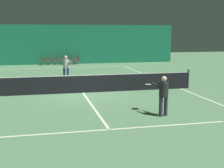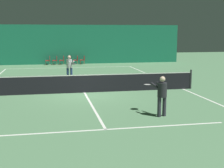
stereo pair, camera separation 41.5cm
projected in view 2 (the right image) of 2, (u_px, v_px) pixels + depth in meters
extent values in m
plane|color=#56845B|center=(84.00, 93.00, 16.30)|extent=(60.00, 60.00, 0.00)
cube|color=#196B4C|center=(67.00, 45.00, 30.80)|extent=(23.00, 0.12, 3.86)
cube|color=white|center=(70.00, 68.00, 27.82)|extent=(11.00, 0.10, 0.00)
cube|color=white|center=(75.00, 76.00, 22.49)|extent=(8.25, 0.10, 0.00)
cube|color=white|center=(106.00, 129.00, 10.11)|extent=(8.25, 0.10, 0.00)
cube|color=white|center=(183.00, 89.00, 17.35)|extent=(0.10, 23.80, 0.00)
cube|color=white|center=(84.00, 93.00, 16.30)|extent=(0.10, 12.80, 0.00)
cube|color=black|center=(84.00, 84.00, 16.22)|extent=(11.90, 0.02, 0.95)
cube|color=white|center=(84.00, 75.00, 16.15)|extent=(11.90, 0.02, 0.05)
cylinder|color=#333338|center=(191.00, 79.00, 17.35)|extent=(0.10, 0.10, 1.07)
cylinder|color=#2D2D38|center=(159.00, 107.00, 11.58)|extent=(0.18, 0.18, 0.74)
cylinder|color=#2D2D38|center=(164.00, 106.00, 11.69)|extent=(0.18, 0.18, 0.74)
cylinder|color=#232328|center=(162.00, 90.00, 11.53)|extent=(0.44, 0.44, 0.54)
sphere|color=beige|center=(163.00, 79.00, 11.46)|extent=(0.21, 0.21, 0.21)
cylinder|color=#232328|center=(155.00, 86.00, 11.65)|extent=(0.24, 0.51, 0.22)
cylinder|color=#232328|center=(161.00, 85.00, 11.78)|extent=(0.24, 0.51, 0.22)
cylinder|color=black|center=(152.00, 86.00, 12.07)|extent=(0.12, 0.30, 0.03)
torus|color=black|center=(147.00, 85.00, 12.33)|extent=(0.41, 0.41, 0.03)
cylinder|color=silver|center=(147.00, 85.00, 12.33)|extent=(0.35, 0.35, 0.00)
cylinder|color=navy|center=(71.00, 74.00, 20.80)|extent=(0.18, 0.18, 0.79)
cylinder|color=navy|center=(68.00, 74.00, 20.70)|extent=(0.18, 0.18, 0.79)
cylinder|color=#B7B7BC|center=(69.00, 64.00, 20.64)|extent=(0.45, 0.45, 0.57)
sphere|color=beige|center=(69.00, 57.00, 20.57)|extent=(0.22, 0.22, 0.22)
cylinder|color=#B7B7BC|center=(73.00, 62.00, 20.45)|extent=(0.22, 0.55, 0.23)
cylinder|color=#B7B7BC|center=(68.00, 62.00, 20.33)|extent=(0.22, 0.55, 0.23)
cylinder|color=black|center=(72.00, 64.00, 20.03)|extent=(0.10, 0.30, 0.03)
torus|color=black|center=(74.00, 64.00, 19.76)|extent=(0.40, 0.40, 0.03)
cylinder|color=silver|center=(74.00, 64.00, 19.76)|extent=(0.33, 0.33, 0.00)
cylinder|color=brown|center=(46.00, 63.00, 30.33)|extent=(0.03, 0.03, 0.39)
cylinder|color=brown|center=(46.00, 63.00, 29.96)|extent=(0.03, 0.03, 0.39)
cylinder|color=brown|center=(50.00, 63.00, 30.40)|extent=(0.03, 0.03, 0.39)
cylinder|color=brown|center=(50.00, 63.00, 30.03)|extent=(0.03, 0.03, 0.39)
cube|color=#A51E1E|center=(48.00, 61.00, 30.14)|extent=(0.44, 0.44, 0.05)
cube|color=#A51E1E|center=(50.00, 58.00, 30.14)|extent=(0.04, 0.44, 0.40)
cylinder|color=brown|center=(53.00, 63.00, 30.45)|extent=(0.03, 0.03, 0.39)
cylinder|color=brown|center=(53.00, 63.00, 30.09)|extent=(0.03, 0.03, 0.39)
cylinder|color=brown|center=(57.00, 63.00, 30.53)|extent=(0.03, 0.03, 0.39)
cylinder|color=brown|center=(57.00, 63.00, 30.16)|extent=(0.03, 0.03, 0.39)
cube|color=#A51E1E|center=(55.00, 60.00, 30.27)|extent=(0.44, 0.44, 0.05)
cube|color=#A51E1E|center=(57.00, 58.00, 30.27)|extent=(0.04, 0.44, 0.40)
cylinder|color=brown|center=(60.00, 62.00, 30.58)|extent=(0.03, 0.03, 0.39)
cylinder|color=brown|center=(60.00, 63.00, 30.21)|extent=(0.03, 0.03, 0.39)
cylinder|color=brown|center=(64.00, 62.00, 30.65)|extent=(0.03, 0.03, 0.39)
cylinder|color=brown|center=(64.00, 63.00, 30.29)|extent=(0.03, 0.03, 0.39)
cube|color=#A51E1E|center=(62.00, 60.00, 30.40)|extent=(0.44, 0.44, 0.05)
cube|color=#A51E1E|center=(64.00, 58.00, 30.40)|extent=(0.04, 0.44, 0.40)
cylinder|color=brown|center=(67.00, 62.00, 30.71)|extent=(0.03, 0.03, 0.39)
cylinder|color=brown|center=(67.00, 63.00, 30.34)|extent=(0.03, 0.03, 0.39)
cylinder|color=brown|center=(70.00, 62.00, 30.78)|extent=(0.03, 0.03, 0.39)
cylinder|color=brown|center=(71.00, 63.00, 30.41)|extent=(0.03, 0.03, 0.39)
cube|color=#A51E1E|center=(69.00, 60.00, 30.53)|extent=(0.44, 0.44, 0.05)
cube|color=#A51E1E|center=(71.00, 58.00, 30.53)|extent=(0.04, 0.44, 0.40)
cylinder|color=brown|center=(73.00, 62.00, 30.84)|extent=(0.03, 0.03, 0.39)
cylinder|color=brown|center=(74.00, 63.00, 30.47)|extent=(0.03, 0.03, 0.39)
cylinder|color=brown|center=(77.00, 62.00, 30.91)|extent=(0.03, 0.03, 0.39)
cylinder|color=brown|center=(78.00, 63.00, 30.54)|extent=(0.03, 0.03, 0.39)
cube|color=#A51E1E|center=(75.00, 60.00, 30.65)|extent=(0.44, 0.44, 0.05)
cube|color=#A51E1E|center=(77.00, 58.00, 30.65)|extent=(0.04, 0.44, 0.40)
cylinder|color=brown|center=(80.00, 62.00, 30.96)|extent=(0.03, 0.03, 0.39)
cylinder|color=brown|center=(81.00, 62.00, 30.60)|extent=(0.03, 0.03, 0.39)
cylinder|color=brown|center=(84.00, 62.00, 31.04)|extent=(0.03, 0.03, 0.39)
cylinder|color=brown|center=(84.00, 62.00, 30.67)|extent=(0.03, 0.03, 0.39)
cube|color=#A51E1E|center=(82.00, 60.00, 30.78)|extent=(0.44, 0.44, 0.05)
cube|color=#A51E1E|center=(84.00, 58.00, 30.78)|extent=(0.04, 0.44, 0.40)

